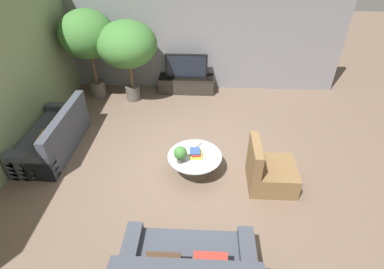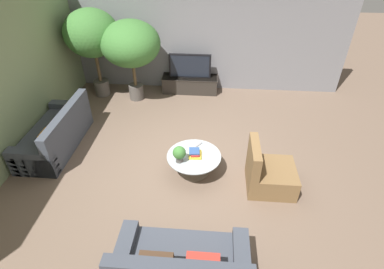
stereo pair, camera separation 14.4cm
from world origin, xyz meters
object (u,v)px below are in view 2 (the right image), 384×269
at_px(couch_near_entry, 182,268).
at_px(media_console, 190,84).
at_px(television, 190,66).
at_px(armchair_wicker, 268,174).
at_px(potted_palm_corner, 131,45).
at_px(potted_plant_tabletop, 179,153).
at_px(potted_palm_tall, 92,35).
at_px(coffee_table, 194,161).
at_px(couch_by_wall, 56,134).

bearing_deg(couch_near_entry, media_console, -86.16).
distance_m(media_console, television, 0.50).
distance_m(armchair_wicker, potted_palm_corner, 4.31).
xyz_separation_m(armchair_wicker, potted_palm_corner, (-2.97, 2.90, 1.14)).
bearing_deg(potted_plant_tabletop, potted_palm_corner, 116.99).
bearing_deg(television, media_console, 90.00).
bearing_deg(potted_palm_tall, television, 8.94).
height_order(media_console, potted_palm_corner, potted_palm_corner).
bearing_deg(potted_plant_tabletop, coffee_table, 35.53).
xyz_separation_m(couch_near_entry, potted_plant_tabletop, (-0.24, 1.87, 0.28)).
height_order(armchair_wicker, potted_plant_tabletop, armchair_wicker).
height_order(armchair_wicker, potted_palm_corner, potted_palm_corner).
relative_size(couch_by_wall, couch_near_entry, 1.14).
height_order(television, potted_palm_tall, potted_palm_tall).
xyz_separation_m(couch_near_entry, potted_palm_tall, (-2.64, 4.86, 1.28)).
height_order(coffee_table, armchair_wicker, armchair_wicker).
bearing_deg(couch_near_entry, coffee_table, -89.89).
bearing_deg(potted_plant_tabletop, armchair_wicker, -2.34).
relative_size(couch_near_entry, potted_palm_corner, 0.83).
distance_m(coffee_table, armchair_wicker, 1.30).
height_order(potted_palm_tall, potted_plant_tabletop, potted_palm_tall).
bearing_deg(armchair_wicker, media_console, 25.55).
distance_m(potted_palm_tall, potted_palm_corner, 0.97).
distance_m(media_console, coffee_table, 3.20).
height_order(media_console, couch_near_entry, couch_near_entry).
height_order(coffee_table, potted_palm_tall, potted_palm_tall).
height_order(coffee_table, couch_near_entry, couch_near_entry).
height_order(coffee_table, potted_palm_corner, potted_palm_corner).
height_order(media_console, couch_by_wall, couch_by_wall).
distance_m(television, couch_by_wall, 3.61).
distance_m(media_console, potted_palm_tall, 2.68).
xyz_separation_m(couch_near_entry, potted_palm_corner, (-1.69, 4.71, 1.12)).
bearing_deg(potted_palm_tall, potted_plant_tabletop, -51.22).
relative_size(coffee_table, potted_palm_corner, 0.49).
height_order(media_console, television, television).
relative_size(media_console, potted_palm_corner, 0.74).
bearing_deg(potted_plant_tabletop, couch_near_entry, -82.66).
xyz_separation_m(media_console, couch_near_entry, (0.35, -5.22, 0.07)).
relative_size(couch_by_wall, armchair_wicker, 2.19).
height_order(television, couch_by_wall, television).
height_order(potted_palm_tall, potted_palm_corner, potted_palm_tall).
relative_size(coffee_table, potted_palm_tall, 0.44).
bearing_deg(media_console, potted_palm_corner, -159.37).
bearing_deg(couch_near_entry, couch_by_wall, -42.81).
xyz_separation_m(television, armchair_wicker, (1.63, -3.41, -0.45)).
height_order(coffee_table, potted_plant_tabletop, potted_plant_tabletop).
bearing_deg(television, couch_by_wall, -133.29).
xyz_separation_m(potted_palm_tall, potted_palm_corner, (0.95, -0.14, -0.16)).
bearing_deg(media_console, coffee_table, -83.79).
relative_size(television, potted_plant_tabletop, 3.54).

